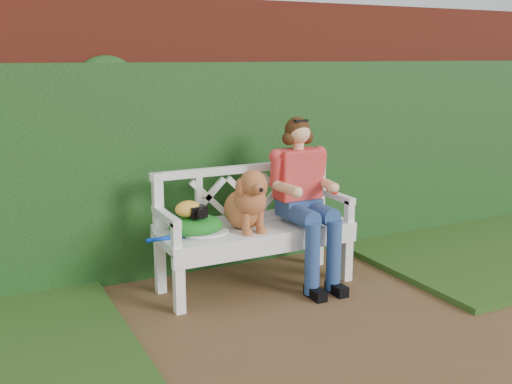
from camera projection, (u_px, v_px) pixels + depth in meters
name	position (u px, v px, depth m)	size (l,w,h in m)	color
ground	(333.00, 344.00, 3.72)	(60.00, 60.00, 0.00)	brown
brick_wall	(213.00, 133.00, 5.13)	(10.00, 0.30, 2.20)	maroon
ivy_hedge	(223.00, 166.00, 5.00)	(10.00, 0.18, 1.70)	#265E21
grass_right	(495.00, 246.00, 5.55)	(2.60, 2.00, 0.05)	black
garden_bench	(256.00, 257.00, 4.60)	(1.58, 0.60, 0.48)	white
seated_woman	(300.00, 205.00, 4.67)	(0.51, 0.69, 1.22)	#FF6183
dog	(246.00, 198.00, 4.43)	(0.32, 0.43, 0.48)	brown
tennis_racket	(202.00, 233.00, 4.33)	(0.64, 0.27, 0.03)	white
green_bag	(196.00, 225.00, 4.34)	(0.40, 0.31, 0.14)	#148118
camera_item	(197.00, 212.00, 4.28)	(0.12, 0.09, 0.08)	black
baseball_glove	(188.00, 209.00, 4.29)	(0.19, 0.14, 0.12)	gold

